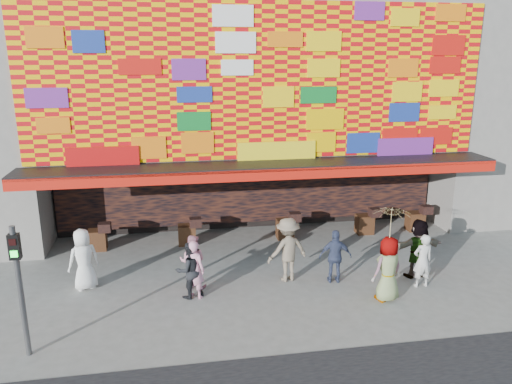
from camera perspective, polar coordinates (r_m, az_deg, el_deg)
The scene contains 13 objects.
ground at distance 13.78m, azimuth 3.60°, elevation -12.20°, with size 90.00×90.00×0.00m, color slate.
shop_building at distance 20.28m, azimuth -1.58°, elevation 12.17°, with size 15.20×9.40×10.00m.
signal_left at distance 11.78m, azimuth -25.49°, elevation -8.77°, with size 0.22×0.20×3.00m.
ped_a at distance 14.82m, azimuth -19.10°, elevation -7.28°, with size 0.86×0.56×1.76m, color white.
ped_b at distance 13.66m, azimuth -7.05°, elevation -8.76°, with size 0.59×0.39×1.63m, color pink.
ped_c at distance 13.70m, azimuth -7.63°, elevation -8.83°, with size 0.77×0.60×1.58m, color black.
ped_d at distance 14.53m, azimuth 3.64°, elevation -6.58°, with size 1.22×0.70×1.89m, color #7B6D59.
ped_e at distance 14.61m, azimuth 9.06°, elevation -7.28°, with size 0.93×0.39×1.58m, color #374161.
ped_f at distance 15.49m, azimuth 18.02°, elevation -6.13°, with size 1.65×0.53×1.78m, color gray.
ped_g at distance 13.84m, azimuth 14.84°, elevation -8.51°, with size 0.87×0.57×1.78m, color gray.
ped_h at distance 14.94m, azimuth 18.51°, elevation -7.45°, with size 0.57×0.37×1.56m, color silver.
ped_i at distance 14.23m, azimuth -7.27°, elevation -7.89°, with size 0.76×0.59×1.56m, color #CB8396.
parasol at distance 13.39m, azimuth 15.21°, elevation -3.58°, with size 1.18×1.19×1.85m.
Camera 1 is at (-2.91, -11.86, 6.39)m, focal length 35.00 mm.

